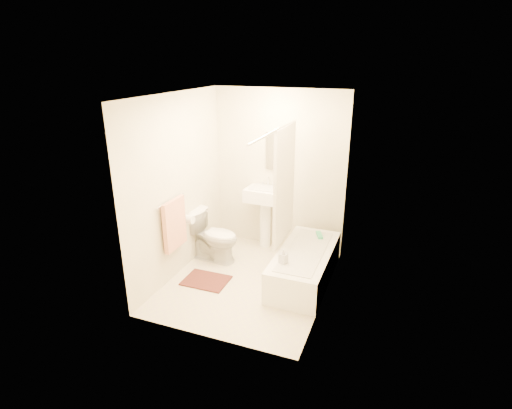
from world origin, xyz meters
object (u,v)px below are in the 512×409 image
at_px(bathtub, 305,265).
at_px(bath_mat, 206,280).
at_px(toilet, 214,236).
at_px(sink, 265,215).
at_px(soap_bottle, 283,256).

distance_m(bathtub, bath_mat, 1.32).
bearing_deg(toilet, sink, -34.89).
relative_size(toilet, bathtub, 0.49).
bearing_deg(soap_bottle, toilet, 156.80).
xyz_separation_m(sink, bath_mat, (-0.37, -1.27, -0.51)).
xyz_separation_m(bath_mat, soap_bottle, (1.03, 0.09, 0.51)).
distance_m(sink, bath_mat, 1.42).
height_order(bathtub, soap_bottle, soap_bottle).
bearing_deg(toilet, bathtub, -89.52).
bearing_deg(bathtub, toilet, 176.00).
distance_m(toilet, bath_mat, 0.72).
bearing_deg(toilet, bath_mat, -159.27).
bearing_deg(sink, soap_bottle, -58.14).
xyz_separation_m(bathtub, bath_mat, (-1.21, -0.51, -0.20)).
relative_size(bathtub, bath_mat, 2.59).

